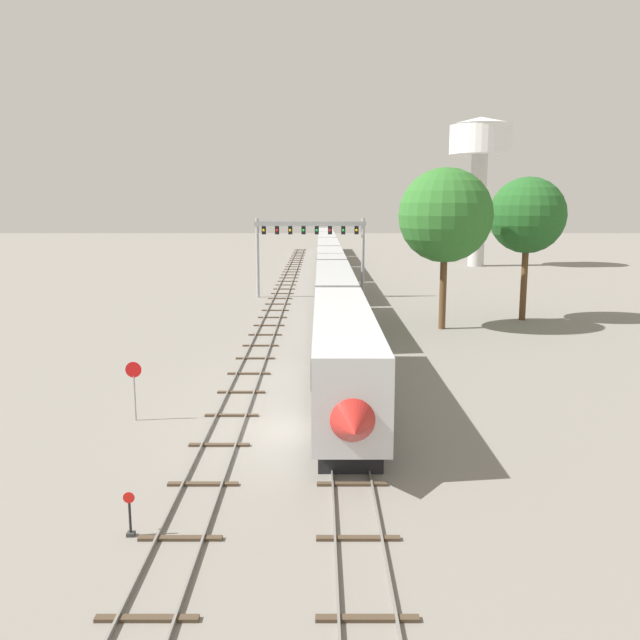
{
  "coord_description": "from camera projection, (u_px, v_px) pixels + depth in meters",
  "views": [
    {
      "loc": [
        0.82,
        -28.91,
        10.26
      ],
      "look_at": [
        1.0,
        12.0,
        3.0
      ],
      "focal_mm": 37.12,
      "sensor_mm": 36.0,
      "label": 1
    }
  ],
  "objects": [
    {
      "name": "ground_plane",
      "position": [
        299.0,
        430.0,
        30.26
      ],
      "size": [
        400.0,
        400.0,
        0.0
      ],
      "primitive_type": "plane",
      "color": "gray"
    },
    {
      "name": "trackside_tree_mid",
      "position": [
        442.0,
        216.0,
        53.08
      ],
      "size": [
        7.58,
        7.58,
        13.07
      ],
      "color": "brown",
      "rests_on": "ground"
    },
    {
      "name": "trackside_tree_left",
      "position": [
        524.0,
        216.0,
        57.29
      ],
      "size": [
        6.59,
        6.59,
        12.5
      ],
      "color": "brown",
      "rests_on": "ground"
    },
    {
      "name": "stop_sign",
      "position": [
        131.0,
        383.0,
        31.26
      ],
      "size": [
        0.76,
        0.08,
        2.88
      ],
      "color": "gray",
      "rests_on": "ground"
    },
    {
      "name": "water_tower",
      "position": [
        477.0,
        149.0,
        105.93
      ],
      "size": [
        9.97,
        9.97,
        23.74
      ],
      "color": "beige",
      "rests_on": "ground"
    },
    {
      "name": "switch_stand",
      "position": [
        127.0,
        521.0,
        20.54
      ],
      "size": [
        0.36,
        0.24,
        1.46
      ],
      "color": "black",
      "rests_on": "ground"
    },
    {
      "name": "track_near",
      "position": [
        276.0,
        301.0,
        69.61
      ],
      "size": [
        2.6,
        160.0,
        0.16
      ],
      "color": "slate",
      "rests_on": "ground"
    },
    {
      "name": "track_main",
      "position": [
        326.0,
        279.0,
        89.33
      ],
      "size": [
        2.6,
        200.0,
        0.16
      ],
      "color": "slate",
      "rests_on": "ground"
    },
    {
      "name": "passenger_train",
      "position": [
        326.0,
        262.0,
        86.34
      ],
      "size": [
        3.04,
        127.36,
        4.8
      ],
      "color": "silver",
      "rests_on": "ground"
    },
    {
      "name": "signal_gantry",
      "position": [
        307.0,
        239.0,
        71.79
      ],
      "size": [
        12.1,
        0.49,
        8.64
      ],
      "color": "#999BA0",
      "rests_on": "ground"
    }
  ]
}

